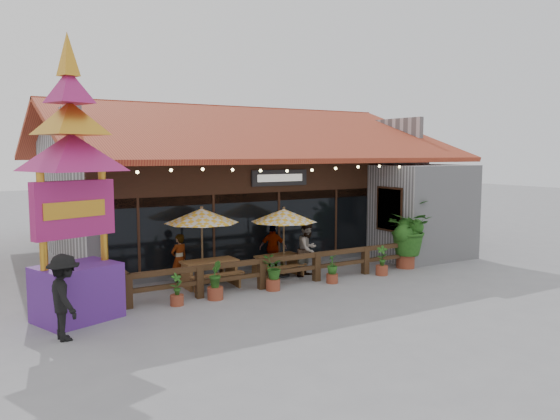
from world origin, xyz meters
TOP-DOWN VIEW (x-y plane):
  - ground at (0.00, 0.00)m, footprint 100.00×100.00m
  - restaurant_building at (0.26, 6.61)m, footprint 15.50×14.73m
  - patio_railing at (-2.25, -0.27)m, footprint 10.00×2.60m
  - umbrella_left at (-3.78, 0.98)m, footprint 3.03×3.03m
  - umbrella_right at (-1.06, 0.59)m, footprint 2.46×2.46m
  - picnic_table_left at (-3.70, 0.61)m, footprint 1.69×1.46m
  - picnic_table_right at (-1.20, 0.73)m, footprint 1.59×1.40m
  - thai_sign_tower at (-7.83, -0.83)m, footprint 3.50×3.50m
  - tropical_plant at (3.36, -0.48)m, footprint 2.09×2.20m
  - diner_a at (-4.40, 1.33)m, footprint 0.66×0.52m
  - diner_b at (-0.36, 0.22)m, footprint 1.07×0.97m
  - diner_c at (-0.93, 1.51)m, footprint 1.02×0.77m
  - pedestrian at (-8.34, -2.20)m, footprint 0.81×1.29m
  - planter_a at (-5.31, -0.89)m, footprint 0.36×0.36m
  - planter_b at (-4.18, -0.86)m, footprint 0.47×0.50m
  - planter_c at (-2.29, -0.82)m, footprint 0.77×0.71m
  - planter_d at (-0.24, -0.99)m, footprint 0.48×0.48m
  - planter_e at (1.85, -0.94)m, footprint 0.42×0.42m

SIDE VIEW (x-z plane):
  - ground at x=0.00m, z-range 0.00..0.00m
  - planter_a at x=-5.31m, z-range -0.07..0.81m
  - planter_e at x=1.85m, z-range -0.08..0.92m
  - planter_d at x=-0.24m, z-range -0.02..0.88m
  - picnic_table_right at x=-1.20m, z-range 0.12..0.83m
  - planter_b at x=-4.18m, z-range -0.05..1.02m
  - picnic_table_left at x=-3.70m, z-range 0.14..0.95m
  - planter_c at x=-2.29m, z-range 0.06..1.09m
  - patio_railing at x=-2.25m, z-range 0.15..1.07m
  - diner_a at x=-4.40m, z-range 0.00..1.58m
  - diner_c at x=-0.93m, z-range 0.00..1.60m
  - diner_b at x=-0.36m, z-range 0.00..1.80m
  - pedestrian at x=-8.34m, z-range 0.00..1.90m
  - tropical_plant at x=3.36m, z-range 0.17..2.57m
  - umbrella_right at x=-1.06m, z-range 0.86..3.18m
  - umbrella_left at x=-3.78m, z-range 0.91..3.35m
  - restaurant_building at x=0.26m, z-range -0.84..5.25m
  - thai_sign_tower at x=-7.83m, z-range 0.21..7.60m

